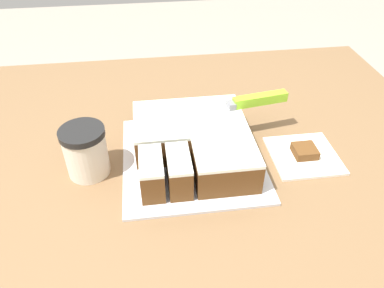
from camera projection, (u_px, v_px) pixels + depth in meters
The scene contains 7 objects.
countertop at pixel (166, 286), 1.08m from camera, with size 1.40×1.10×0.91m.
cake_board at pixel (192, 158), 0.82m from camera, with size 0.30×0.32×0.01m.
cake at pixel (193, 143), 0.80m from camera, with size 0.24×0.26×0.07m.
knife at pixel (244, 103), 0.84m from camera, with size 0.36×0.08×0.02m.
coffee_cup at pixel (86, 151), 0.76m from camera, with size 0.09×0.09×0.11m.
paper_napkin at pixel (303, 154), 0.83m from camera, with size 0.15×0.15×0.01m.
brownie at pixel (304, 150), 0.82m from camera, with size 0.05×0.05×0.02m.
Camera 1 is at (-0.01, -0.60, 1.44)m, focal length 35.00 mm.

